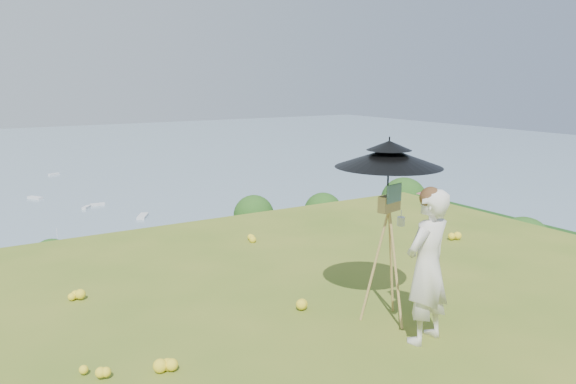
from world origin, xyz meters
TOP-DOWN VIEW (x-y plane):
  - slope_trees at (0.00, 35.00)m, footprint 110.00×50.00m
  - painter at (1.69, 0.93)m, footprint 0.67×0.52m
  - field_easel at (1.69, 1.54)m, footprint 0.75×0.75m
  - sun_umbrella at (1.68, 1.57)m, footprint 1.41×1.41m
  - painter_cap at (1.69, 0.93)m, footprint 0.27×0.30m

SIDE VIEW (x-z plane):
  - slope_trees at x=0.00m, z-range -18.00..-12.00m
  - field_easel at x=1.69m, z-range 0.00..1.61m
  - painter at x=1.69m, z-range 0.00..1.66m
  - painter_cap at x=1.69m, z-range 1.56..1.66m
  - sun_umbrella at x=1.68m, z-range 1.33..2.13m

